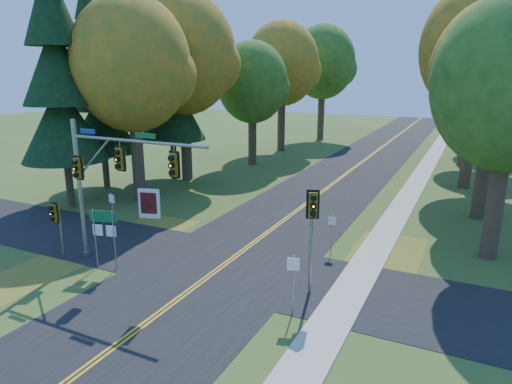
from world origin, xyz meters
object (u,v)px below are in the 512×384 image
at_px(east_signal_pole, 312,216).
at_px(route_sign_cluster, 104,227).
at_px(info_kiosk, 149,204).
at_px(traffic_mast, 107,175).

xyz_separation_m(east_signal_pole, route_sign_cluster, (-9.56, -1.73, -1.40)).
xyz_separation_m(east_signal_pole, info_kiosk, (-12.65, 5.29, -2.53)).
bearing_deg(info_kiosk, traffic_mast, -81.32).
xyz_separation_m(traffic_mast, route_sign_cluster, (0.09, -0.55, -2.38)).
xyz_separation_m(route_sign_cluster, info_kiosk, (-3.09, 7.02, -1.13)).
xyz_separation_m(traffic_mast, east_signal_pole, (9.64, 1.18, -0.98)).
distance_m(east_signal_pole, route_sign_cluster, 9.81).
bearing_deg(traffic_mast, route_sign_cluster, -80.59).
height_order(traffic_mast, east_signal_pole, traffic_mast).
bearing_deg(traffic_mast, info_kiosk, 115.35).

